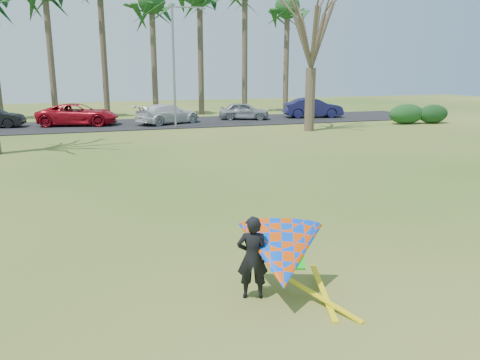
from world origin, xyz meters
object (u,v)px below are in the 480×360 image
object	(u,v)px
bare_tree_right	(313,25)
car_3	(168,114)
kite_flyer	(280,255)
streetlight	(176,60)
car_5	(313,108)
car_4	(244,111)
car_2	(78,114)

from	to	relation	value
bare_tree_right	car_3	size ratio (longest dim) A/B	1.90
car_3	kite_flyer	bearing A→B (deg)	149.84
streetlight	car_5	world-z (taller)	streetlight
bare_tree_right	kite_flyer	bearing A→B (deg)	-117.72
car_5	streetlight	bearing A→B (deg)	115.28
car_3	car_4	distance (m)	6.18
streetlight	car_2	xyz separation A→B (m)	(-6.39, 3.30, -3.65)
bare_tree_right	car_4	world-z (taller)	bare_tree_right
streetlight	car_5	xyz separation A→B (m)	(11.68, 3.06, -3.63)
streetlight	car_3	size ratio (longest dim) A/B	1.65
bare_tree_right	kite_flyer	world-z (taller)	bare_tree_right
bare_tree_right	car_4	xyz separation A→B (m)	(-1.98, 7.32, -5.85)
streetlight	kite_flyer	size ratio (longest dim) A/B	3.35
car_3	kite_flyer	size ratio (longest dim) A/B	2.03
streetlight	car_2	distance (m)	8.07
bare_tree_right	car_2	world-z (taller)	bare_tree_right
car_3	car_4	size ratio (longest dim) A/B	1.25
car_3	kite_flyer	xyz separation A→B (m)	(-2.66, -26.79, 0.08)
car_2	car_5	size ratio (longest dim) A/B	1.15
car_2	kite_flyer	xyz separation A→B (m)	(3.49, -27.75, 0.02)
car_2	car_4	bearing A→B (deg)	-77.36
car_3	streetlight	bearing A→B (deg)	161.48
bare_tree_right	car_3	distance (m)	11.80
bare_tree_right	car_5	size ratio (longest dim) A/B	1.95
streetlight	car_5	distance (m)	12.60
kite_flyer	bare_tree_right	bearing A→B (deg)	62.28
car_2	car_5	distance (m)	18.07
bare_tree_right	streetlight	xyz separation A→B (m)	(-7.84, 4.00, -2.10)
bare_tree_right	car_5	bearing A→B (deg)	61.48
streetlight	car_4	world-z (taller)	streetlight
kite_flyer	car_5	bearing A→B (deg)	62.07
car_2	car_4	xyz separation A→B (m)	(12.25, 0.01, -0.10)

